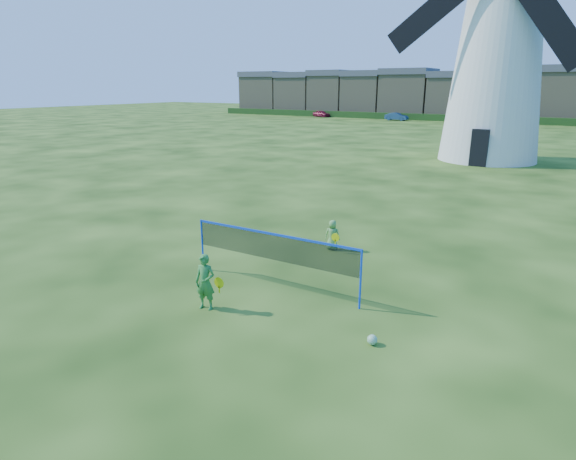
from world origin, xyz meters
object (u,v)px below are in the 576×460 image
Objects in this scene: player_girl at (205,282)px; play_ball at (372,340)px; player_boy at (332,235)px; badminton_net at (274,248)px; car_right at (397,117)px; windmill at (498,57)px; car_left at (321,114)px.

player_girl is 4.21m from play_ball.
player_girl reaches higher than player_boy.
badminton_net is 66.40m from car_right.
windmill is 4.01× the size of badminton_net.
play_ball is 0.06× the size of car_right.
player_girl is at bearing 66.41° from player_boy.
windmill is at bearing -150.29° from car_right.
player_girl is (-0.73, -1.93, -0.44)m from badminton_net.
badminton_net is 3.61× the size of player_girl.
player_girl is 1.38× the size of player_boy.
play_ball is (3.40, -1.43, -1.03)m from badminton_net.
player_boy is (0.70, 5.57, -0.19)m from player_girl.
player_girl is 68.07m from car_right.
car_left is 14.05m from car_right.
player_boy is (-0.03, 3.64, -0.63)m from badminton_net.
car_left is 0.92× the size of car_right.
player_boy is at bearing -135.77° from car_left.
play_ball is (4.13, 0.51, -0.59)m from player_girl.
windmill is 5.68× the size of car_right.
play_ball is 75.76m from car_left.
player_girl is (-1.58, -29.31, -6.44)m from windmill.
player_boy is at bearing 69.72° from player_girl.
badminton_net is at bearing -91.77° from windmill.
play_ball is 68.78m from car_right.
badminton_net reaches higher than car_right.
car_left is (-33.23, 37.97, -6.59)m from windmill.
car_right is at bearing -89.45° from player_boy.
play_ball is (3.43, -5.07, -0.40)m from player_boy.
player_boy is 0.28× the size of car_right.
badminton_net is at bearing -162.06° from car_right.
badminton_net is 3.83m from play_ball.
car_right is at bearing 106.10° from badminton_net.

